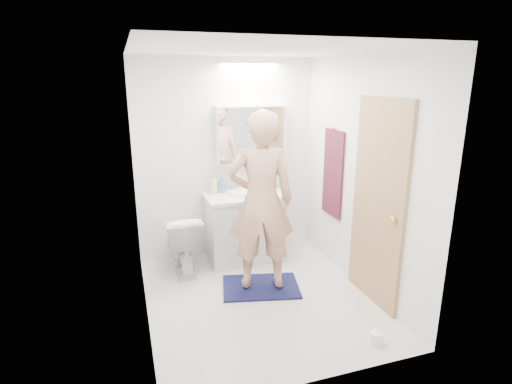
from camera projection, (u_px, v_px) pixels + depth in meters
name	position (u px, v px, depth m)	size (l,w,h in m)	color
floor	(259.00, 298.00, 4.16)	(2.50, 2.50, 0.00)	silver
ceiling	(260.00, 49.00, 3.50)	(2.50, 2.50, 0.00)	white
wall_back	(227.00, 159.00, 4.97)	(2.50, 2.50, 0.00)	white
wall_front	(320.00, 230.00, 2.69)	(2.50, 2.50, 0.00)	white
wall_left	(138.00, 194.00, 3.50)	(2.50, 2.50, 0.00)	white
wall_right	(361.00, 175.00, 4.16)	(2.50, 2.50, 0.00)	white
vanity_cabinet	(245.00, 228.00, 4.98)	(0.90, 0.55, 0.78)	silver
countertop	(245.00, 196.00, 4.87)	(0.95, 0.58, 0.04)	white
sink_basin	(244.00, 192.00, 4.88)	(0.36, 0.36, 0.03)	white
faucet	(240.00, 183.00, 5.04)	(0.02, 0.02, 0.16)	white
medicine_cabinet	(252.00, 134.00, 4.91)	(0.88, 0.14, 0.70)	white
mirror_panel	(254.00, 135.00, 4.84)	(0.84, 0.01, 0.66)	silver
toilet	(183.00, 243.00, 4.65)	(0.39, 0.68, 0.70)	white
bath_rug	(261.00, 287.00, 4.35)	(0.80, 0.55, 0.02)	#121739
person	(261.00, 202.00, 4.09)	(0.67, 0.44, 1.83)	tan
door	(378.00, 204.00, 3.89)	(0.04, 0.80, 2.00)	#AA7F55
door_knob	(393.00, 220.00, 3.62)	(0.06, 0.06, 0.06)	gold
towel	(333.00, 173.00, 4.68)	(0.02, 0.42, 1.00)	#181034
towel_hook	(334.00, 128.00, 4.54)	(0.02, 0.02, 0.07)	silver
soap_bottle_a	(214.00, 184.00, 4.86)	(0.09, 0.10, 0.25)	beige
soap_bottle_b	(222.00, 185.00, 4.93)	(0.08, 0.09, 0.19)	#5981C0
toothbrush_cup	(261.00, 186.00, 5.07)	(0.10, 0.10, 0.09)	#3C4AB5
toilet_paper_roll	(376.00, 338.00, 3.44)	(0.11, 0.11, 0.10)	white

